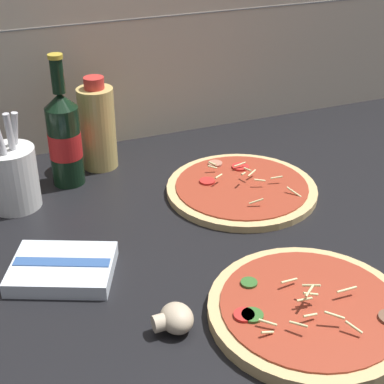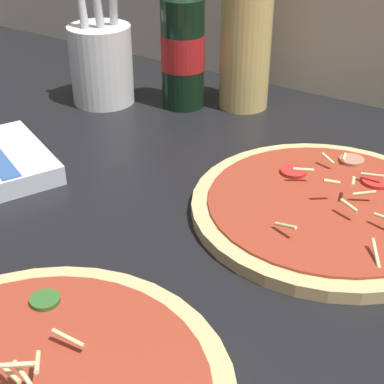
{
  "view_description": "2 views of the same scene",
  "coord_description": "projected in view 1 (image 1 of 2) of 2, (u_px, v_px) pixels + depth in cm",
  "views": [
    {
      "loc": [
        -37.98,
        -76.71,
        59.04
      ],
      "look_at": [
        -3.27,
        7.74,
        7.74
      ],
      "focal_mm": 55.0,
      "sensor_mm": 36.0,
      "label": 1
    },
    {
      "loc": [
        26.42,
        -40.34,
        37.26
      ],
      "look_at": [
        -2.7,
        4.06,
        5.62
      ],
      "focal_mm": 55.0,
      "sensor_mm": 36.0,
      "label": 2
    }
  ],
  "objects": [
    {
      "name": "oil_bottle",
      "position": [
        98.0,
        127.0,
        1.21
      ],
      "size": [
        7.43,
        7.43,
        19.51
      ],
      "color": "#D6B766",
      "rests_on": "counter_slab"
    },
    {
      "name": "mushroom_left",
      "position": [
        175.0,
        319.0,
        0.81
      ],
      "size": [
        5.68,
        5.41,
        3.79
      ],
      "color": "beige",
      "rests_on": "counter_slab"
    },
    {
      "name": "beer_bottle",
      "position": [
        64.0,
        138.0,
        1.14
      ],
      "size": [
        6.47,
        6.47,
        26.29
      ],
      "color": "black",
      "rests_on": "counter_slab"
    },
    {
      "name": "pizza_far",
      "position": [
        241.0,
        189.0,
        1.15
      ],
      "size": [
        29.38,
        29.38,
        4.58
      ],
      "color": "tan",
      "rests_on": "counter_slab"
    },
    {
      "name": "utensil_crock",
      "position": [
        12.0,
        177.0,
        1.08
      ],
      "size": [
        9.42,
        9.42,
        18.78
      ],
      "color": "silver",
      "rests_on": "counter_slab"
    },
    {
      "name": "counter_slab",
      "position": [
        226.0,
        241.0,
        1.03
      ],
      "size": [
        160.0,
        90.0,
        2.5
      ],
      "color": "black",
      "rests_on": "ground"
    },
    {
      "name": "dish_towel",
      "position": [
        63.0,
        269.0,
        0.92
      ],
      "size": [
        19.26,
        17.43,
        2.56
      ],
      "color": "silver",
      "rests_on": "counter_slab"
    },
    {
      "name": "tile_backsplash",
      "position": [
        139.0,
        18.0,
        1.25
      ],
      "size": [
        160.0,
        1.13,
        60.0
      ],
      "color": "beige",
      "rests_on": "ground"
    },
    {
      "name": "pizza_near",
      "position": [
        310.0,
        311.0,
        0.83
      ],
      "size": [
        29.08,
        29.08,
        5.32
      ],
      "color": "tan",
      "rests_on": "counter_slab"
    }
  ]
}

